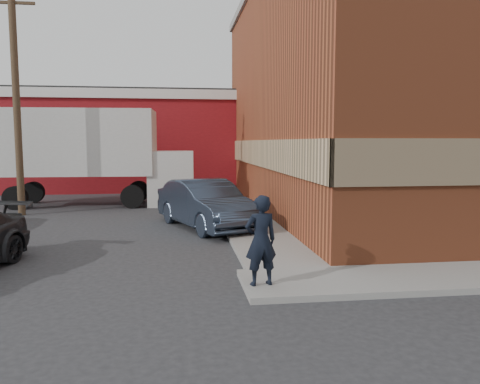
{
  "coord_description": "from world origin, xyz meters",
  "views": [
    {
      "loc": [
        -1.68,
        -9.29,
        2.72
      ],
      "look_at": [
        0.01,
        3.35,
        1.36
      ],
      "focal_mm": 35.0,
      "sensor_mm": 36.0,
      "label": 1
    }
  ],
  "objects_px": {
    "utility_pole": "(16,87)",
    "sedan": "(206,204)",
    "warehouse": "(105,141)",
    "brick_building": "(427,94)",
    "man": "(261,240)",
    "box_truck": "(98,151)"
  },
  "relations": [
    {
      "from": "warehouse",
      "to": "utility_pole",
      "type": "xyz_separation_m",
      "value": [
        -1.5,
        -11.0,
        1.93
      ]
    },
    {
      "from": "warehouse",
      "to": "box_truck",
      "type": "relative_size",
      "value": 1.95
    },
    {
      "from": "brick_building",
      "to": "utility_pole",
      "type": "xyz_separation_m",
      "value": [
        -16.0,
        0.0,
        0.06
      ]
    },
    {
      "from": "sedan",
      "to": "brick_building",
      "type": "bearing_deg",
      "value": -0.33
    },
    {
      "from": "utility_pole",
      "to": "man",
      "type": "bearing_deg",
      "value": -54.1
    },
    {
      "from": "man",
      "to": "box_truck",
      "type": "height_order",
      "value": "box_truck"
    },
    {
      "from": "utility_pole",
      "to": "sedan",
      "type": "height_order",
      "value": "utility_pole"
    },
    {
      "from": "box_truck",
      "to": "sedan",
      "type": "bearing_deg",
      "value": -52.88
    },
    {
      "from": "sedan",
      "to": "box_truck",
      "type": "height_order",
      "value": "box_truck"
    },
    {
      "from": "brick_building",
      "to": "utility_pole",
      "type": "relative_size",
      "value": 2.03
    },
    {
      "from": "sedan",
      "to": "box_truck",
      "type": "bearing_deg",
      "value": 103.53
    },
    {
      "from": "brick_building",
      "to": "utility_pole",
      "type": "bearing_deg",
      "value": 179.98
    },
    {
      "from": "utility_pole",
      "to": "man",
      "type": "distance_m",
      "value": 13.01
    },
    {
      "from": "brick_building",
      "to": "utility_pole",
      "type": "distance_m",
      "value": 16.0
    },
    {
      "from": "utility_pole",
      "to": "man",
      "type": "height_order",
      "value": "utility_pole"
    },
    {
      "from": "brick_building",
      "to": "box_truck",
      "type": "xyz_separation_m",
      "value": [
        -13.54,
        2.47,
        -2.32
      ]
    },
    {
      "from": "warehouse",
      "to": "man",
      "type": "height_order",
      "value": "warehouse"
    },
    {
      "from": "utility_pole",
      "to": "box_truck",
      "type": "distance_m",
      "value": 4.22
    },
    {
      "from": "brick_building",
      "to": "sedan",
      "type": "xyz_separation_m",
      "value": [
        -9.3,
        -3.59,
        -3.91
      ]
    },
    {
      "from": "utility_pole",
      "to": "sedan",
      "type": "xyz_separation_m",
      "value": [
        6.7,
        -3.6,
        -3.98
      ]
    },
    {
      "from": "box_truck",
      "to": "warehouse",
      "type": "bearing_deg",
      "value": 98.49
    },
    {
      "from": "brick_building",
      "to": "warehouse",
      "type": "xyz_separation_m",
      "value": [
        -14.5,
        11.0,
        -1.87
      ]
    }
  ]
}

